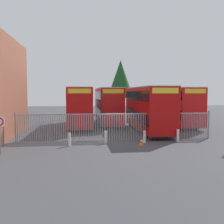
# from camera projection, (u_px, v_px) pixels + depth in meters

# --- Properties ---
(ground_plane) EXTENTS (100.00, 100.00, 0.00)m
(ground_plane) POSITION_uv_depth(u_px,v_px,m) (108.00, 127.00, 29.28)
(ground_plane) COLOR #3D3D42
(palisade_fence) EXTENTS (15.85, 0.14, 2.35)m
(palisade_fence) POSITION_uv_depth(u_px,v_px,m) (116.00, 126.00, 21.25)
(palisade_fence) COLOR gray
(palisade_fence) RESTS_ON ground
(double_decker_bus_near_gate) EXTENTS (2.54, 10.81, 4.42)m
(double_decker_bus_near_gate) POSITION_uv_depth(u_px,v_px,m) (148.00, 107.00, 26.03)
(double_decker_bus_near_gate) COLOR #B70C0C
(double_decker_bus_near_gate) RESTS_ON ground
(double_decker_bus_behind_fence_left) EXTENTS (2.54, 10.81, 4.42)m
(double_decker_bus_behind_fence_left) POSITION_uv_depth(u_px,v_px,m) (175.00, 105.00, 30.96)
(double_decker_bus_behind_fence_left) COLOR red
(double_decker_bus_behind_fence_left) RESTS_ON ground
(double_decker_bus_behind_fence_right) EXTENTS (2.54, 10.81, 4.42)m
(double_decker_bus_behind_fence_right) POSITION_uv_depth(u_px,v_px,m) (108.00, 104.00, 32.30)
(double_decker_bus_behind_fence_right) COLOR red
(double_decker_bus_behind_fence_right) RESTS_ON ground
(double_decker_bus_far_back) EXTENTS (2.54, 10.81, 4.42)m
(double_decker_bus_far_back) POSITION_uv_depth(u_px,v_px,m) (80.00, 105.00, 29.87)
(double_decker_bus_far_back) COLOR #B70C0C
(double_decker_bus_far_back) RESTS_ON ground
(bollard_near_left) EXTENTS (0.20, 0.20, 0.95)m
(bollard_near_left) POSITION_uv_depth(u_px,v_px,m) (70.00, 140.00, 18.91)
(bollard_near_left) COLOR silver
(bollard_near_left) RESTS_ON ground
(bollard_center_front) EXTENTS (0.20, 0.20, 0.95)m
(bollard_center_front) POSITION_uv_depth(u_px,v_px,m) (106.00, 137.00, 19.82)
(bollard_center_front) COLOR silver
(bollard_center_front) RESTS_ON ground
(bollard_near_right) EXTENTS (0.20, 0.20, 0.95)m
(bollard_near_right) POSITION_uv_depth(u_px,v_px,m) (144.00, 137.00, 20.11)
(bollard_near_right) COLOR silver
(bollard_near_right) RESTS_ON ground
(bollard_far_right) EXTENTS (0.20, 0.20, 0.95)m
(bollard_far_right) POSITION_uv_depth(u_px,v_px,m) (178.00, 135.00, 20.71)
(bollard_far_right) COLOR silver
(bollard_far_right) RESTS_ON ground
(traffic_cone_by_gate) EXTENTS (0.34, 0.34, 0.59)m
(traffic_cone_by_gate) POSITION_uv_depth(u_px,v_px,m) (141.00, 141.00, 19.19)
(traffic_cone_by_gate) COLOR orange
(traffic_cone_by_gate) RESTS_ON ground
(speed_limit_sign_post) EXTENTS (0.60, 0.14, 2.40)m
(speed_limit_sign_post) POSITION_uv_depth(u_px,v_px,m) (0.00, 126.00, 16.18)
(speed_limit_sign_post) COLOR slate
(speed_limit_sign_post) RESTS_ON ground
(tree_tall_back) EXTENTS (5.07, 5.07, 10.14)m
(tree_tall_back) POSITION_uv_depth(u_px,v_px,m) (121.00, 79.00, 50.90)
(tree_tall_back) COLOR #4C3823
(tree_tall_back) RESTS_ON ground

